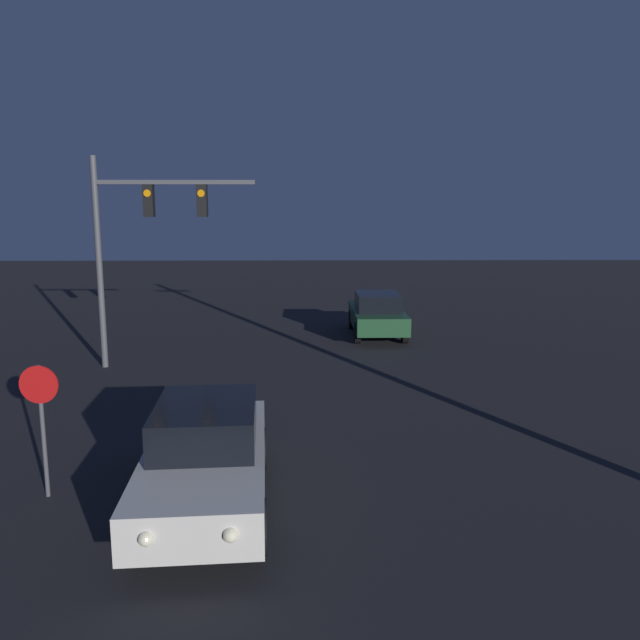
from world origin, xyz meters
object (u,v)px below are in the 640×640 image
object	(u,v)px
car_near	(206,455)
stop_sign	(41,408)
car_far	(377,314)
traffic_signal_mast	(138,229)

from	to	relation	value
car_near	stop_sign	xyz separation A→B (m)	(-2.62, 0.34, 0.66)
car_far	stop_sign	size ratio (longest dim) A/B	2.12
car_near	car_far	size ratio (longest dim) A/B	1.02
car_far	stop_sign	xyz separation A→B (m)	(-6.67, -12.94, 0.66)
car_near	stop_sign	size ratio (longest dim) A/B	2.15
car_far	traffic_signal_mast	distance (m)	9.15
car_near	stop_sign	world-z (taller)	stop_sign
car_near	stop_sign	bearing A→B (deg)	-11.59
car_near	stop_sign	distance (m)	2.72
traffic_signal_mast	stop_sign	bearing A→B (deg)	-85.67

